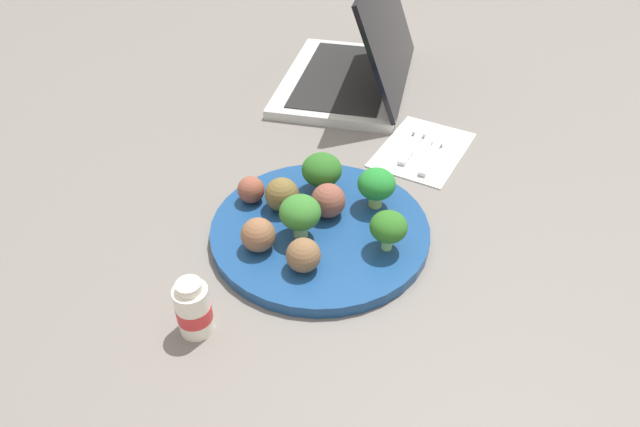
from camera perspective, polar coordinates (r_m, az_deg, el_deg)
The scene contains 16 objects.
ground_plane at distance 0.73m, azimuth -0.00°, elevation -2.18°, with size 4.00×4.00×0.00m, color slate.
plate at distance 0.72m, azimuth -0.00°, elevation -1.71°, with size 0.28×0.28×0.02m, color navy.
broccoli_floret_center at distance 0.73m, azimuth 5.74°, elevation 2.91°, with size 0.05×0.05×0.06m.
broccoli_floret_mid_right at distance 0.76m, azimuth 0.19°, elevation 4.41°, with size 0.05×0.05×0.06m.
broccoli_floret_far_rim at distance 0.68m, azimuth -2.02°, elevation 0.03°, with size 0.05×0.05×0.06m.
broccoli_floret_front_right at distance 0.67m, azimuth 6.94°, elevation -1.40°, with size 0.05×0.05×0.05m.
meatball_front_left at distance 0.65m, azimuth -1.70°, elevation -4.24°, with size 0.04×0.04×0.04m, color brown.
meatball_back_right at distance 0.75m, azimuth -6.99°, elevation 2.40°, with size 0.04×0.04×0.04m, color brown.
meatball_far_rim at distance 0.74m, azimuth -3.87°, elevation 1.95°, with size 0.04×0.04×0.04m, color brown.
meatball_back_left at distance 0.72m, azimuth 0.83°, elevation 1.32°, with size 0.04×0.04×0.04m, color brown.
meatball_near_rim at distance 0.68m, azimuth -6.27°, elevation -2.16°, with size 0.04×0.04×0.04m, color brown.
napkin at distance 0.90m, azimuth 10.35°, elevation 6.41°, with size 0.17×0.12×0.01m, color white.
fork at distance 0.91m, azimuth 9.48°, elevation 7.23°, with size 0.12×0.04×0.01m.
knife at distance 0.90m, azimuth 11.58°, elevation 6.57°, with size 0.14×0.05×0.01m.
yogurt_bottle at distance 0.61m, azimuth -12.66°, elevation -9.41°, with size 0.04×0.04×0.07m.
laptop at distance 1.07m, azimuth 3.76°, elevation 14.62°, with size 0.38×0.33×0.20m.
Camera 1 is at (-0.44, -0.32, 0.48)m, focal length 31.66 mm.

